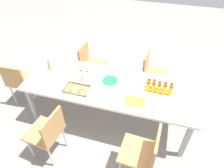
% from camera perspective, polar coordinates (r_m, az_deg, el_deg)
% --- Properties ---
extents(ground_plane, '(12.00, 12.00, 0.00)m').
position_cam_1_polar(ground_plane, '(3.28, -0.62, -9.93)').
color(ground_plane, gray).
extents(party_table, '(2.41, 0.87, 0.73)m').
position_cam_1_polar(party_table, '(2.80, -0.72, -1.18)').
color(party_table, silver).
rests_on(party_table, ground_plane).
extents(chair_far_right, '(0.44, 0.44, 0.83)m').
position_cam_1_polar(chair_far_right, '(2.63, -18.26, -12.99)').
color(chair_far_right, '#B7844C').
rests_on(chair_far_right, ground_plane).
extents(chair_near_left, '(0.43, 0.43, 0.83)m').
position_cam_1_polar(chair_near_left, '(3.45, 11.47, 3.58)').
color(chair_near_left, '#B7844C').
rests_on(chair_near_left, ground_plane).
extents(chair_end, '(0.41, 0.41, 0.83)m').
position_cam_1_polar(chair_end, '(3.54, -25.34, 1.07)').
color(chair_end, '#B7844C').
rests_on(chair_end, ground_plane).
extents(chair_near_right, '(0.41, 0.41, 0.83)m').
position_cam_1_polar(chair_near_right, '(3.62, -6.39, 6.22)').
color(chair_near_right, '#B7844C').
rests_on(chair_near_right, ground_plane).
extents(chair_far_left, '(0.42, 0.42, 0.83)m').
position_cam_1_polar(chair_far_left, '(2.38, 9.23, -18.82)').
color(chair_far_left, '#B7844C').
rests_on(chair_far_left, ground_plane).
extents(juice_bottle_0, '(0.06, 0.06, 0.13)m').
position_cam_1_polar(juice_bottle_0, '(2.74, 16.86, -1.03)').
color(juice_bottle_0, '#F9AD14').
rests_on(juice_bottle_0, party_table).
extents(juice_bottle_1, '(0.06, 0.06, 0.13)m').
position_cam_1_polar(juice_bottle_1, '(2.73, 15.20, -0.73)').
color(juice_bottle_1, '#F9AF14').
rests_on(juice_bottle_1, party_table).
extents(juice_bottle_2, '(0.05, 0.05, 0.14)m').
position_cam_1_polar(juice_bottle_2, '(2.73, 13.60, -0.47)').
color(juice_bottle_2, '#FAAD14').
rests_on(juice_bottle_2, party_table).
extents(juice_bottle_3, '(0.05, 0.05, 0.15)m').
position_cam_1_polar(juice_bottle_3, '(2.72, 12.13, -0.04)').
color(juice_bottle_3, '#FAAB14').
rests_on(juice_bottle_3, party_table).
extents(juice_bottle_4, '(0.06, 0.06, 0.14)m').
position_cam_1_polar(juice_bottle_4, '(2.73, 10.65, 0.16)').
color(juice_bottle_4, '#FAAE14').
rests_on(juice_bottle_4, party_table).
extents(juice_bottle_5, '(0.06, 0.06, 0.14)m').
position_cam_1_polar(juice_bottle_5, '(2.68, 16.67, -2.01)').
color(juice_bottle_5, '#FAAC14').
rests_on(juice_bottle_5, party_table).
extents(juice_bottle_6, '(0.06, 0.06, 0.15)m').
position_cam_1_polar(juice_bottle_6, '(2.66, 15.03, -1.72)').
color(juice_bottle_6, '#F9AC14').
rests_on(juice_bottle_6, party_table).
extents(juice_bottle_7, '(0.06, 0.06, 0.14)m').
position_cam_1_polar(juice_bottle_7, '(2.67, 13.50, -1.46)').
color(juice_bottle_7, '#FAAE14').
rests_on(juice_bottle_7, party_table).
extents(juice_bottle_8, '(0.06, 0.06, 0.13)m').
position_cam_1_polar(juice_bottle_8, '(2.67, 11.95, -1.15)').
color(juice_bottle_8, '#FAAC14').
rests_on(juice_bottle_8, party_table).
extents(juice_bottle_9, '(0.06, 0.06, 0.14)m').
position_cam_1_polar(juice_bottle_9, '(2.67, 10.41, -0.87)').
color(juice_bottle_9, '#FAAC14').
rests_on(juice_bottle_9, party_table).
extents(fruit_pizza, '(0.35, 0.35, 0.05)m').
position_cam_1_polar(fruit_pizza, '(2.98, -8.50, 3.18)').
color(fruit_pizza, tan).
rests_on(fruit_pizza, party_table).
extents(snack_tray, '(0.34, 0.22, 0.04)m').
position_cam_1_polar(snack_tray, '(2.72, -10.15, -1.47)').
color(snack_tray, olive).
rests_on(snack_tray, party_table).
extents(plate_stack, '(0.22, 0.22, 0.02)m').
position_cam_1_polar(plate_stack, '(2.82, -0.60, 1.08)').
color(plate_stack, '#1E8C4C').
rests_on(plate_stack, party_table).
extents(napkin_stack, '(0.15, 0.15, 0.02)m').
position_cam_1_polar(napkin_stack, '(2.93, -19.34, 0.09)').
color(napkin_stack, white).
rests_on(napkin_stack, party_table).
extents(cardboard_tube, '(0.04, 0.04, 0.17)m').
position_cam_1_polar(cardboard_tube, '(3.15, -17.88, 5.35)').
color(cardboard_tube, '#9E7A56').
rests_on(cardboard_tube, party_table).
extents(paper_folder, '(0.27, 0.21, 0.01)m').
position_cam_1_polar(paper_folder, '(2.53, 6.68, -5.07)').
color(paper_folder, yellow).
rests_on(paper_folder, party_table).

